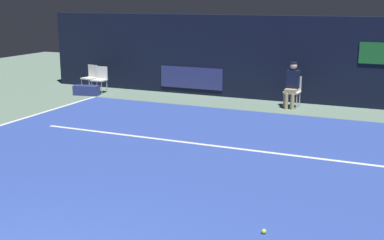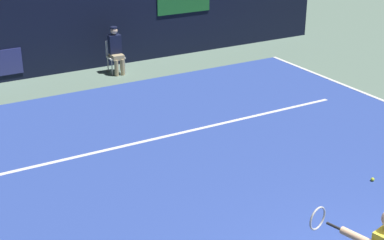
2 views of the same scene
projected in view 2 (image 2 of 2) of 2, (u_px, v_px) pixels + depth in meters
The scene contains 6 objects.
ground_plane at pixel (223, 173), 10.69m from camera, with size 32.88×32.88×0.00m, color slate.
court_surface at pixel (223, 172), 10.69m from camera, with size 11.08×11.23×0.01m, color #2D479E.
line_service at pixel (173, 135), 12.26m from camera, with size 8.64×0.10×0.01m, color white.
back_wall at pixel (80, 24), 16.19m from camera, with size 16.33×0.33×2.60m.
line_judge_on_chair at pixel (116, 50), 16.00m from camera, with size 0.46×0.54×1.32m.
tennis_ball at pixel (373, 179), 10.36m from camera, with size 0.07×0.07×0.07m, color #CCE033.
Camera 2 is at (-5.22, -3.34, 5.01)m, focal length 53.79 mm.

